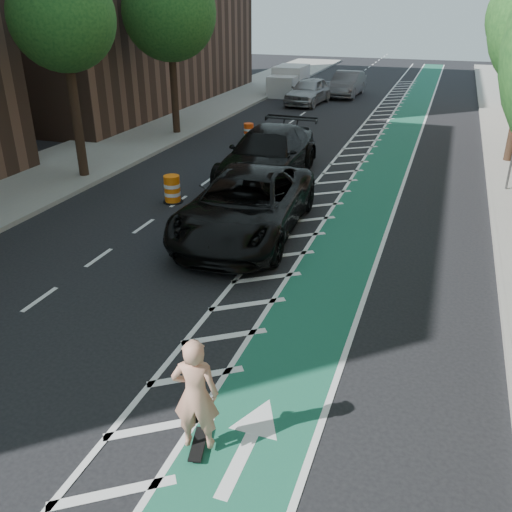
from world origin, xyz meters
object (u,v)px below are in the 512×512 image
at_px(barrel_a, 172,190).
at_px(skateboarder, 196,394).
at_px(suv_far, 268,155).
at_px(suv_near, 246,204).

bearing_deg(barrel_a, skateboarder, -60.72).
xyz_separation_m(suv_far, barrel_a, (-2.25, -3.70, -0.51)).
height_order(skateboarder, barrel_a, skateboarder).
height_order(suv_near, suv_far, suv_far).
relative_size(suv_near, barrel_a, 7.00).
bearing_deg(barrel_a, suv_near, -27.26).
bearing_deg(suv_far, barrel_a, -120.86).
height_order(suv_far, barrel_a, suv_far).
xyz_separation_m(skateboarder, suv_far, (-3.40, 13.79, -0.11)).
bearing_deg(skateboarder, suv_near, -88.72).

